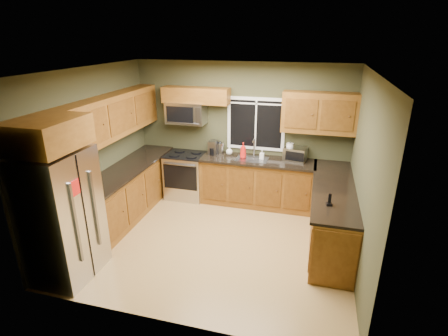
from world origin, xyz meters
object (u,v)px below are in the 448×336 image
at_px(microwave, 186,113).
at_px(cordless_phone, 329,202).
at_px(kettle, 220,147).
at_px(soap_bottle_c, 229,151).
at_px(coffee_maker, 213,148).
at_px(soap_bottle_b, 262,155).
at_px(paper_towel_roll, 290,151).
at_px(soap_bottle_a, 243,150).
at_px(range, 186,175).
at_px(refrigerator, 62,216).
at_px(toaster_oven, 295,154).

distance_m(microwave, cordless_phone, 3.33).
height_order(kettle, soap_bottle_c, kettle).
bearing_deg(coffee_maker, soap_bottle_b, -2.56).
bearing_deg(soap_bottle_b, soap_bottle_c, 171.62).
xyz_separation_m(microwave, paper_towel_roll, (2.03, 0.07, -0.64)).
xyz_separation_m(paper_towel_roll, soap_bottle_a, (-0.86, -0.18, -0.00)).
height_order(kettle, cordless_phone, kettle).
distance_m(microwave, soap_bottle_a, 1.34).
bearing_deg(soap_bottle_b, range, -178.00).
bearing_deg(microwave, cordless_phone, -32.46).
relative_size(kettle, soap_bottle_c, 1.60).
relative_size(refrigerator, microwave, 2.37).
relative_size(kettle, cordless_phone, 1.50).
bearing_deg(kettle, range, -164.98).
distance_m(refrigerator, soap_bottle_a, 3.37).
bearing_deg(soap_bottle_b, coffee_maker, 177.44).
height_order(microwave, coffee_maker, microwave).
height_order(paper_towel_roll, soap_bottle_c, paper_towel_roll).
distance_m(toaster_oven, soap_bottle_a, 0.98).
relative_size(toaster_oven, soap_bottle_c, 2.74).
relative_size(refrigerator, range, 1.92).
height_order(range, coffee_maker, coffee_maker).
distance_m(refrigerator, coffee_maker, 3.13).
xyz_separation_m(paper_towel_roll, cordless_phone, (0.71, -1.82, -0.10)).
distance_m(paper_towel_roll, soap_bottle_c, 1.17).
xyz_separation_m(toaster_oven, soap_bottle_b, (-0.61, -0.09, -0.04)).
relative_size(coffee_maker, soap_bottle_b, 1.57).
bearing_deg(cordless_phone, range, 149.62).
height_order(kettle, soap_bottle_b, kettle).
xyz_separation_m(coffee_maker, kettle, (0.12, 0.08, -0.01)).
xyz_separation_m(toaster_oven, paper_towel_roll, (-0.11, 0.06, 0.03)).
height_order(toaster_oven, soap_bottle_b, toaster_oven).
xyz_separation_m(refrigerator, soap_bottle_b, (2.22, 2.82, 0.13)).
distance_m(kettle, soap_bottle_c, 0.20).
distance_m(kettle, paper_towel_roll, 1.36).
bearing_deg(range, coffee_maker, 9.98).
relative_size(soap_bottle_a, cordless_phone, 1.72).
relative_size(soap_bottle_a, soap_bottle_b, 1.74).
relative_size(microwave, soap_bottle_b, 4.35).
relative_size(soap_bottle_a, soap_bottle_c, 1.84).
bearing_deg(paper_towel_roll, soap_bottle_b, -162.53).
bearing_deg(microwave, soap_bottle_a, -5.16).
bearing_deg(cordless_phone, refrigerator, -161.26).
distance_m(range, soap_bottle_c, 1.04).
bearing_deg(range, soap_bottle_a, 1.49).
distance_m(refrigerator, kettle, 3.25).
bearing_deg(kettle, soap_bottle_a, -16.78).
bearing_deg(range, cordless_phone, -30.38).
distance_m(toaster_oven, soap_bottle_b, 0.62).
bearing_deg(toaster_oven, microwave, -179.71).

